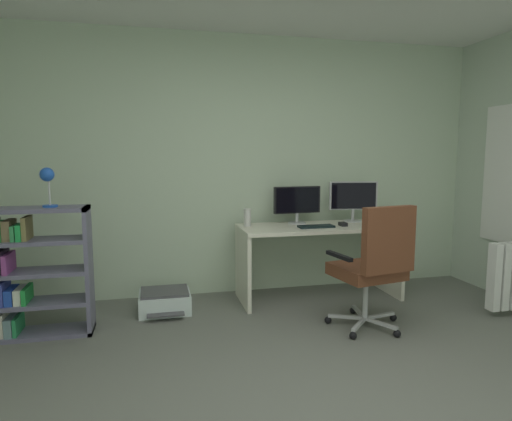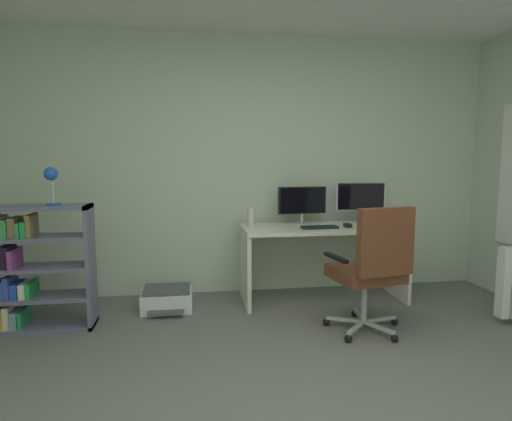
{
  "view_description": "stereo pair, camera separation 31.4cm",
  "coord_description": "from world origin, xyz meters",
  "px_view_note": "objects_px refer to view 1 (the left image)",
  "views": [
    {
      "loc": [
        -0.88,
        -1.93,
        1.41
      ],
      "look_at": [
        -0.01,
        1.8,
        0.93
      ],
      "focal_mm": 31.15,
      "sensor_mm": 36.0,
      "label": 1
    },
    {
      "loc": [
        -0.57,
        -1.99,
        1.41
      ],
      "look_at": [
        -0.01,
        1.8,
        0.93
      ],
      "focal_mm": 31.15,
      "sensor_mm": 36.0,
      "label": 2
    }
  ],
  "objects_px": {
    "desk": "(319,244)",
    "desktop_speaker": "(247,217)",
    "computer_mouse": "(343,224)",
    "office_chair": "(374,263)",
    "printer": "(165,301)",
    "monitor_secondary": "(353,197)",
    "keyboard": "(316,226)",
    "monitor_main": "(297,202)",
    "desk_lamp": "(47,179)",
    "bookshelf": "(23,273)"
  },
  "relations": [
    {
      "from": "desktop_speaker",
      "to": "bookshelf",
      "type": "relative_size",
      "value": 0.17
    },
    {
      "from": "desk",
      "to": "monitor_secondary",
      "type": "distance_m",
      "value": 0.64
    },
    {
      "from": "desk",
      "to": "computer_mouse",
      "type": "distance_m",
      "value": 0.31
    },
    {
      "from": "keyboard",
      "to": "desk_lamp",
      "type": "height_order",
      "value": "desk_lamp"
    },
    {
      "from": "computer_mouse",
      "to": "office_chair",
      "type": "relative_size",
      "value": 0.1
    },
    {
      "from": "computer_mouse",
      "to": "desktop_speaker",
      "type": "xyz_separation_m",
      "value": [
        -0.91,
        0.2,
        0.07
      ]
    },
    {
      "from": "desk",
      "to": "desktop_speaker",
      "type": "distance_m",
      "value": 0.75
    },
    {
      "from": "desk_lamp",
      "to": "monitor_secondary",
      "type": "bearing_deg",
      "value": 10.99
    },
    {
      "from": "keyboard",
      "to": "desktop_speaker",
      "type": "distance_m",
      "value": 0.67
    },
    {
      "from": "computer_mouse",
      "to": "desk_lamp",
      "type": "distance_m",
      "value": 2.63
    },
    {
      "from": "printer",
      "to": "monitor_main",
      "type": "bearing_deg",
      "value": 9.85
    },
    {
      "from": "office_chair",
      "to": "bookshelf",
      "type": "distance_m",
      "value": 2.74
    },
    {
      "from": "keyboard",
      "to": "printer",
      "type": "relative_size",
      "value": 0.73
    },
    {
      "from": "bookshelf",
      "to": "monitor_main",
      "type": "bearing_deg",
      "value": 12.74
    },
    {
      "from": "monitor_secondary",
      "to": "printer",
      "type": "relative_size",
      "value": 1.07
    },
    {
      "from": "desk",
      "to": "desk_lamp",
      "type": "xyz_separation_m",
      "value": [
        -2.36,
        -0.37,
        0.69
      ]
    },
    {
      "from": "desk_lamp",
      "to": "monitor_main",
      "type": "bearing_deg",
      "value": 13.94
    },
    {
      "from": "monitor_main",
      "to": "desktop_speaker",
      "type": "relative_size",
      "value": 2.88
    },
    {
      "from": "bookshelf",
      "to": "desk",
      "type": "bearing_deg",
      "value": 8.29
    },
    {
      "from": "bookshelf",
      "to": "desk_lamp",
      "type": "relative_size",
      "value": 3.34
    },
    {
      "from": "computer_mouse",
      "to": "bookshelf",
      "type": "relative_size",
      "value": 0.1
    },
    {
      "from": "computer_mouse",
      "to": "desktop_speaker",
      "type": "height_order",
      "value": "desktop_speaker"
    },
    {
      "from": "monitor_secondary",
      "to": "printer",
      "type": "height_order",
      "value": "monitor_secondary"
    },
    {
      "from": "monitor_main",
      "to": "monitor_secondary",
      "type": "relative_size",
      "value": 0.98
    },
    {
      "from": "desk",
      "to": "monitor_secondary",
      "type": "bearing_deg",
      "value": 21.03
    },
    {
      "from": "monitor_secondary",
      "to": "desk_lamp",
      "type": "xyz_separation_m",
      "value": [
        -2.79,
        -0.54,
        0.25
      ]
    },
    {
      "from": "bookshelf",
      "to": "desk_lamp",
      "type": "height_order",
      "value": "desk_lamp"
    },
    {
      "from": "monitor_main",
      "to": "computer_mouse",
      "type": "relative_size",
      "value": 4.9
    },
    {
      "from": "office_chair",
      "to": "monitor_main",
      "type": "bearing_deg",
      "value": 105.48
    },
    {
      "from": "desktop_speaker",
      "to": "bookshelf",
      "type": "distance_m",
      "value": 1.96
    },
    {
      "from": "desk_lamp",
      "to": "printer",
      "type": "relative_size",
      "value": 0.65
    },
    {
      "from": "computer_mouse",
      "to": "desk_lamp",
      "type": "relative_size",
      "value": 0.33
    },
    {
      "from": "desk",
      "to": "printer",
      "type": "height_order",
      "value": "desk"
    },
    {
      "from": "monitor_main",
      "to": "computer_mouse",
      "type": "distance_m",
      "value": 0.5
    },
    {
      "from": "office_chair",
      "to": "desk_lamp",
      "type": "bearing_deg",
      "value": 168.14
    },
    {
      "from": "monitor_secondary",
      "to": "keyboard",
      "type": "distance_m",
      "value": 0.63
    },
    {
      "from": "keyboard",
      "to": "bookshelf",
      "type": "distance_m",
      "value": 2.52
    },
    {
      "from": "computer_mouse",
      "to": "desktop_speaker",
      "type": "bearing_deg",
      "value": 169.1
    },
    {
      "from": "computer_mouse",
      "to": "bookshelf",
      "type": "xyz_separation_m",
      "value": [
        -2.78,
        -0.29,
        -0.24
      ]
    },
    {
      "from": "desk_lamp",
      "to": "keyboard",
      "type": "bearing_deg",
      "value": 6.54
    },
    {
      "from": "monitor_main",
      "to": "desktop_speaker",
      "type": "height_order",
      "value": "monitor_main"
    },
    {
      "from": "office_chair",
      "to": "printer",
      "type": "relative_size",
      "value": 2.22
    },
    {
      "from": "printer",
      "to": "monitor_secondary",
      "type": "bearing_deg",
      "value": 6.79
    },
    {
      "from": "monitor_secondary",
      "to": "keyboard",
      "type": "height_order",
      "value": "monitor_secondary"
    },
    {
      "from": "monitor_main",
      "to": "keyboard",
      "type": "distance_m",
      "value": 0.36
    },
    {
      "from": "monitor_main",
      "to": "printer",
      "type": "bearing_deg",
      "value": -170.15
    },
    {
      "from": "desktop_speaker",
      "to": "bookshelf",
      "type": "xyz_separation_m",
      "value": [
        -1.87,
        -0.49,
        -0.31
      ]
    },
    {
      "from": "office_chair",
      "to": "printer",
      "type": "bearing_deg",
      "value": 152.8
    },
    {
      "from": "keyboard",
      "to": "printer",
      "type": "height_order",
      "value": "keyboard"
    },
    {
      "from": "desktop_speaker",
      "to": "office_chair",
      "type": "distance_m",
      "value": 1.33
    }
  ]
}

